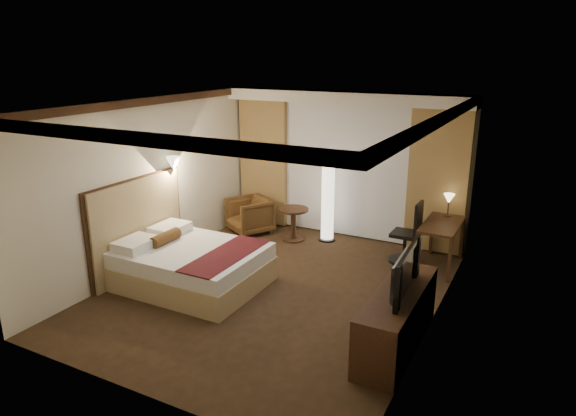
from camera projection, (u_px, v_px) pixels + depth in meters
The scene contains 21 objects.
floor at pixel (275, 289), 7.57m from camera, with size 4.50×5.50×0.01m, color black.
ceiling at pixel (274, 104), 6.78m from camera, with size 4.50×5.50×0.01m, color white.
back_wall at pixel (347, 165), 9.50m from camera, with size 4.50×0.02×2.70m, color beige.
left_wall at pixel (151, 183), 8.17m from camera, with size 0.02×5.50×2.70m, color beige.
right_wall at pixel (438, 226), 6.18m from camera, with size 0.02×5.50×2.70m, color beige.
crown_molding at pixel (274, 108), 6.80m from camera, with size 4.50×5.50×0.12m, color black, non-canonical shape.
soffit at pixel (344, 97), 8.93m from camera, with size 4.50×0.50×0.20m, color white.
curtain_sheer at pixel (345, 171), 9.46m from camera, with size 2.48×0.04×2.45m, color silver.
curtain_left_drape at pixel (264, 163), 10.17m from camera, with size 1.00×0.14×2.45m, color #9D7D48.
curtain_right_drape at pixel (438, 182), 8.66m from camera, with size 1.00×0.14×2.45m, color #9D7D48.
wall_sconce at pixel (173, 163), 8.33m from camera, with size 0.24×0.24×0.24m, color white, non-canonical shape.
bed at pixel (193, 266), 7.65m from camera, with size 2.03×1.58×0.59m, color white, non-canonical shape.
headboard at pixel (138, 227), 7.97m from camera, with size 0.12×1.88×1.50m, color tan, non-canonical shape.
armchair at pixel (250, 214), 9.86m from camera, with size 0.73×0.68×0.75m, color #442D14.
side_table at pixel (293, 224), 9.47m from camera, with size 0.56×0.56×0.61m, color black, non-canonical shape.
floor_lamp at pixel (328, 202), 9.34m from camera, with size 0.31×0.31×1.47m, color white, non-canonical shape.
desk at pixel (440, 245), 8.26m from camera, with size 0.55×1.14×0.75m, color black, non-canonical shape.
desk_lamp at pixel (448, 206), 8.45m from camera, with size 0.18×0.18×0.34m, color #FFD899, non-canonical shape.
office_chair at pixel (405, 232), 8.42m from camera, with size 0.51×0.51×1.06m, color black, non-canonical shape.
dresser at pixel (397, 319), 6.02m from camera, with size 0.50×1.83×0.71m, color black, non-canonical shape.
television at pixel (398, 265), 5.84m from camera, with size 1.12×0.65×0.15m, color black.
Camera 1 is at (3.35, -6.02, 3.36)m, focal length 32.00 mm.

